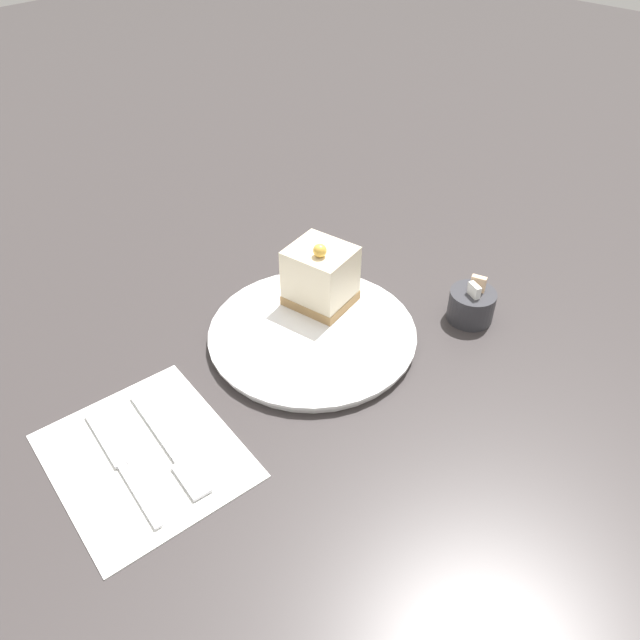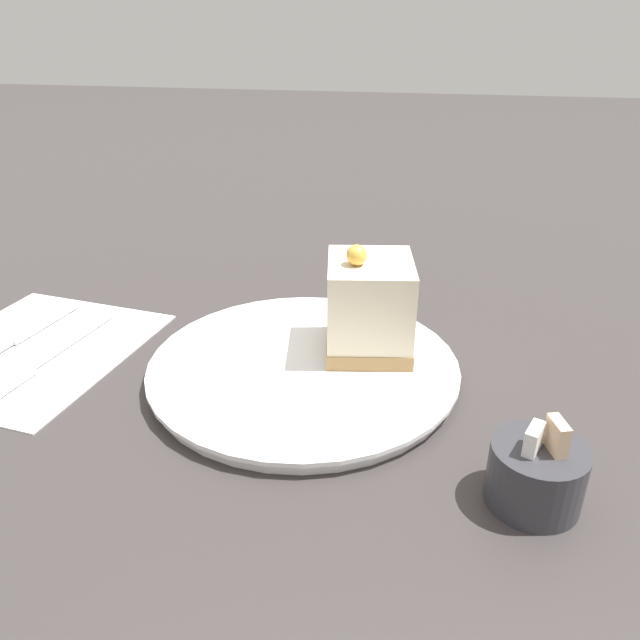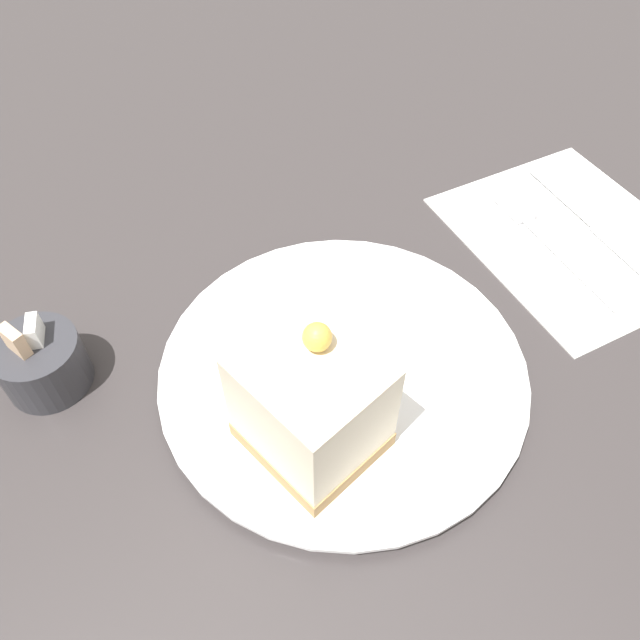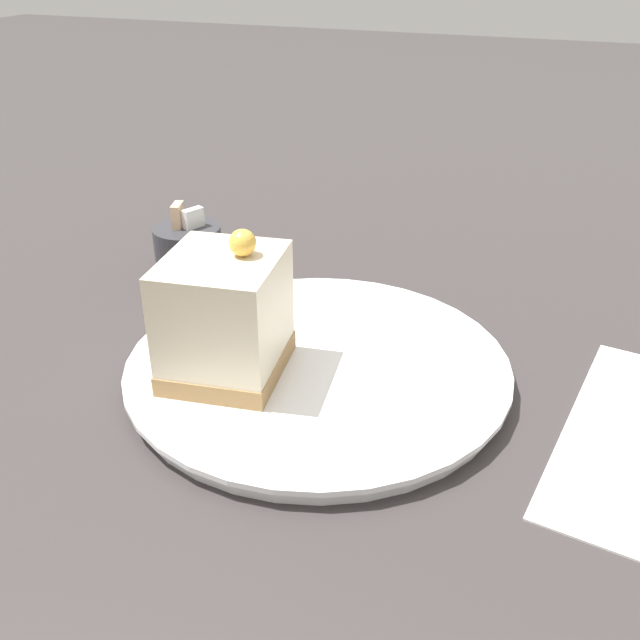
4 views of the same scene
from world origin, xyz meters
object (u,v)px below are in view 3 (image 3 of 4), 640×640
fork (540,232)px  sugar_bowl (42,362)px  plate (343,371)px  cake_slice (314,408)px  knife (609,237)px

fork → sugar_bowl: sugar_bowl is taller
plate → fork: (0.24, 0.02, -0.00)m
cake_slice → knife: 0.35m
plate → sugar_bowl: size_ratio=4.17×
plate → cake_slice: 0.08m
fork → knife: bearing=-31.6°
sugar_bowl → knife: bearing=-17.2°
cake_slice → sugar_bowl: (-0.13, 0.17, -0.03)m
plate → knife: size_ratio=1.50×
fork → sugar_bowl: bearing=176.1°
knife → sugar_bowl: (-0.47, 0.15, 0.02)m
sugar_bowl → plate: bearing=-34.8°
knife → sugar_bowl: 0.50m
plate → fork: size_ratio=1.58×
cake_slice → plate: bearing=27.1°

